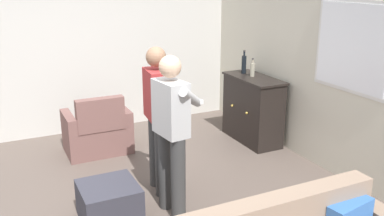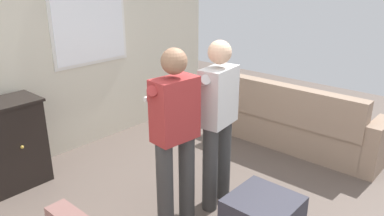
% 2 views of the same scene
% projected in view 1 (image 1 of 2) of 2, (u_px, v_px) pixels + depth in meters
% --- Properties ---
extents(ground, '(10.40, 10.40, 0.00)m').
position_uv_depth(ground, '(127.00, 207.00, 4.64)').
color(ground, brown).
extents(wall_back_with_window, '(5.20, 0.15, 2.80)m').
position_uv_depth(wall_back_with_window, '(328.00, 59.00, 5.31)').
color(wall_back_with_window, beige).
rests_on(wall_back_with_window, ground).
extents(wall_side_left, '(0.12, 5.20, 2.80)m').
position_uv_depth(wall_side_left, '(70.00, 44.00, 6.51)').
color(wall_side_left, beige).
rests_on(wall_side_left, ground).
extents(armchair, '(0.65, 0.88, 0.85)m').
position_uv_depth(armchair, '(98.00, 133.00, 5.99)').
color(armchair, brown).
rests_on(armchair, ground).
extents(sideboard_cabinet, '(1.05, 0.49, 0.98)m').
position_uv_depth(sideboard_cabinet, '(253.00, 109.00, 6.37)').
color(sideboard_cabinet, black).
rests_on(sideboard_cabinet, ground).
extents(bottle_wine_green, '(0.07, 0.07, 0.27)m').
position_uv_depth(bottle_wine_green, '(252.00, 69.00, 6.24)').
color(bottle_wine_green, gray).
rests_on(bottle_wine_green, sideboard_cabinet).
extents(bottle_liquor_amber, '(0.07, 0.07, 0.35)m').
position_uv_depth(bottle_liquor_amber, '(244.00, 64.00, 6.42)').
color(bottle_liquor_amber, black).
rests_on(bottle_liquor_amber, sideboard_cabinet).
extents(ottoman, '(0.57, 0.57, 0.39)m').
position_uv_depth(ottoman, '(109.00, 202.00, 4.35)').
color(ottoman, '#33333D').
rests_on(ottoman, ground).
extents(person_standing_left, '(0.55, 0.49, 1.68)m').
position_uv_depth(person_standing_left, '(158.00, 113.00, 4.74)').
color(person_standing_left, '#383838').
rests_on(person_standing_left, ground).
extents(person_standing_right, '(0.55, 0.50, 1.68)m').
position_uv_depth(person_standing_right, '(172.00, 129.00, 4.27)').
color(person_standing_right, '#383838').
rests_on(person_standing_right, ground).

